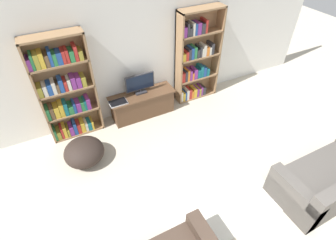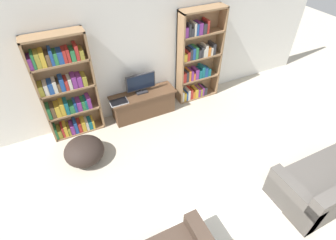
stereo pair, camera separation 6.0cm
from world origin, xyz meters
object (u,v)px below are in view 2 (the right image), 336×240
television (141,83)px  beanbag_ottoman (84,151)px  bookshelf_left (66,90)px  tv_stand (143,104)px  couch_right_sofa (329,183)px  bookshelf_right (197,59)px  laptop (119,102)px

television → beanbag_ottoman: 1.73m
bookshelf_left → tv_stand: 1.58m
tv_stand → couch_right_sofa: 3.64m
beanbag_ottoman → bookshelf_right: bearing=17.4°
tv_stand → television: television is taller
bookshelf_left → couch_right_sofa: size_ratio=1.20×
bookshelf_left → television: bearing=-1.9°
tv_stand → couch_right_sofa: couch_right_sofa is taller
bookshelf_right → tv_stand: bearing=-175.2°
bookshelf_right → television: (-1.33, -0.05, -0.20)m
bookshelf_right → beanbag_ottoman: size_ratio=2.92×
bookshelf_left → bookshelf_right: same height
beanbag_ottoman → bookshelf_left: bearing=88.4°
bookshelf_right → television: bearing=-177.9°
tv_stand → bookshelf_right: bearing=4.8°
tv_stand → beanbag_ottoman: 1.62m
tv_stand → bookshelf_left: bearing=175.6°
couch_right_sofa → beanbag_ottoman: (-3.27, 2.39, -0.04)m
bookshelf_left → tv_stand: bookshelf_left is taller
television → bookshelf_left: bearing=178.1°
beanbag_ottoman → couch_right_sofa: bearing=-36.2°
couch_right_sofa → tv_stand: bearing=120.3°
television → laptop: size_ratio=1.77×
couch_right_sofa → television: bearing=119.8°
bookshelf_right → couch_right_sofa: (0.51, -3.26, -0.70)m
bookshelf_right → tv_stand: 1.50m
tv_stand → television: size_ratio=2.23×
bookshelf_left → television: size_ratio=3.29×
tv_stand → beanbag_ottoman: bearing=-152.3°
bookshelf_right → tv_stand: (-1.33, -0.11, -0.69)m
beanbag_ottoman → laptop: bearing=37.1°
television → laptop: 0.59m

